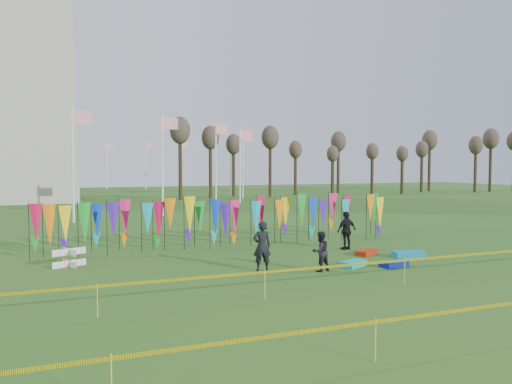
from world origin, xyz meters
name	(u,v)px	position (x,y,z in m)	size (l,w,h in m)	color
ground	(294,277)	(0.00, 0.00, 0.00)	(160.00, 160.00, 0.00)	#235016
banner_row	(232,216)	(0.28, 7.56, 1.47)	(18.64, 0.64, 2.35)	black
caution_tape_near	(322,269)	(-0.22, -2.38, 0.78)	(26.00, 0.02, 0.90)	#F4E705
caution_tape_far	(441,315)	(-0.22, -7.53, 0.78)	(26.00, 0.02, 0.90)	#F4E705
tree_line	(361,150)	(32.00, 44.00, 6.17)	(53.92, 1.92, 7.84)	#392C1C
box_kite	(69,258)	(-7.37, 4.77, 0.37)	(0.67, 0.67, 0.75)	red
person_left	(262,246)	(-0.67, 1.37, 0.94)	(0.69, 0.50, 1.88)	black
person_mid	(320,251)	(1.34, 0.51, 0.75)	(0.73, 0.45, 1.50)	black
person_right	(347,230)	(4.87, 4.34, 0.90)	(1.06, 0.60, 1.81)	black
kite_bag_turquoise	(353,264)	(2.96, 0.78, 0.12)	(1.16, 0.58, 0.23)	#0BB3B1
kite_bag_blue	(394,264)	(4.42, 0.17, 0.11)	(1.08, 0.57, 0.23)	#091895
kite_bag_red	(366,252)	(4.92, 2.77, 0.11)	(1.19, 0.55, 0.22)	#B1260B
kite_bag_teal	(409,254)	(6.31, 1.65, 0.13)	(1.31, 0.63, 0.25)	#0D89BC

